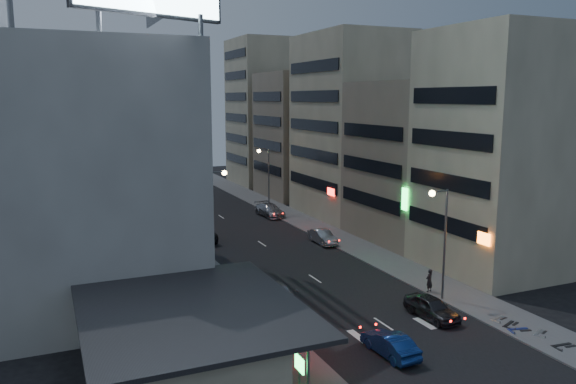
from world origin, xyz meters
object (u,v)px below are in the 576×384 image
parked_car_left (198,234)px  scooter_black_a (570,333)px  parked_car_right_far (270,210)px  scooter_blue (527,318)px  road_car_silver (272,291)px  scooter_silver_b (502,308)px  person (429,281)px  scooter_black_b (511,312)px  scooter_silver_a (540,321)px  parked_car_right_mid (323,237)px  road_car_blue (390,344)px  parked_car_right_near (432,307)px

parked_car_left → scooter_black_a: bearing=110.1°
parked_car_right_far → scooter_blue: size_ratio=2.67×
parked_car_left → scooter_blue: size_ratio=2.85×
parked_car_right_far → road_car_silver: (-10.60, -27.03, -0.05)m
scooter_black_a → scooter_blue: bearing=17.6°
parked_car_left → scooter_silver_b: bearing=112.6°
person → parked_car_right_far: bearing=-106.6°
parked_car_left → scooter_black_b: size_ratio=2.90×
parked_car_left → scooter_black_a: (13.99, -32.54, -0.06)m
parked_car_right_far → person: 30.37m
scooter_silver_a → scooter_black_b: size_ratio=0.87×
road_car_silver → scooter_silver_b: (12.78, -9.07, -0.06)m
scooter_silver_a → scooter_black_b: 1.88m
scooter_black_a → parked_car_right_mid: bearing=11.3°
scooter_silver_a → road_car_blue: bearing=61.6°
parked_car_right_far → scooter_silver_a: parked_car_right_far is taller
road_car_silver → parked_car_right_near: bearing=136.8°
parked_car_right_near → scooter_silver_b: (4.32, -1.77, -0.07)m
parked_car_right_far → road_car_blue: bearing=-105.7°
road_car_silver → scooter_blue: 17.02m
scooter_black_b → parked_car_right_mid: bearing=-17.1°
scooter_black_a → scooter_silver_a: 2.13m
scooter_blue → scooter_silver_b: bearing=14.6°
parked_car_left → scooter_black_b: 31.60m
parked_car_right_mid → road_car_silver: size_ratio=0.84×
road_car_blue → scooter_black_b: road_car_blue is taller
road_car_blue → scooter_black_a: size_ratio=2.03×
person → scooter_blue: (1.51, -7.88, -0.26)m
scooter_silver_a → parked_car_right_far: bearing=-19.1°
parked_car_right_near → scooter_black_a: parked_car_right_near is taller
scooter_blue → person: bearing=24.8°
road_car_blue → scooter_silver_a: size_ratio=2.37×
parked_car_right_mid → scooter_black_a: (2.79, -26.65, 0.04)m
scooter_black_a → scooter_black_b: 3.95m
parked_car_left → scooter_blue: bearing=111.0°
parked_car_right_far → scooter_silver_b: (2.18, -36.10, -0.11)m
parked_car_left → person: size_ratio=3.27×
parked_car_right_near → scooter_silver_a: bearing=-45.4°
scooter_black_a → scooter_black_b: bearing=14.9°
scooter_black_a → scooter_black_b: (-0.66, 3.90, -0.01)m
parked_car_left → scooter_silver_a: bearing=111.5°
scooter_black_b → parked_car_right_far: bearing=-19.2°
scooter_black_a → scooter_blue: (-0.58, 2.66, -0.00)m
parked_car_left → person: person is taller
scooter_black_b → scooter_silver_b: bearing=-25.7°
person → scooter_blue: bearing=83.0°
road_car_silver → person: (11.30, -3.33, 0.26)m
parked_car_left → scooter_silver_b: (13.38, -27.75, -0.13)m
parked_car_right_near → person: 4.89m
parked_car_right_mid → person: person is taller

